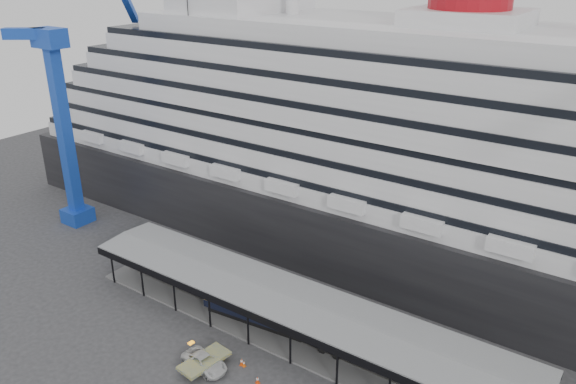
% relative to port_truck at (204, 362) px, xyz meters
% --- Properties ---
extents(ground, '(200.00, 200.00, 0.00)m').
position_rel_port_truck_xyz_m(ground, '(4.28, 4.92, -0.77)').
color(ground, '#323235').
rests_on(ground, ground).
extents(cruise_ship, '(130.00, 30.00, 43.90)m').
position_rel_port_truck_xyz_m(cruise_ship, '(4.32, 36.92, 17.58)').
color(cruise_ship, black).
rests_on(cruise_ship, ground).
extents(platform_canopy, '(56.00, 9.18, 5.30)m').
position_rel_port_truck_xyz_m(platform_canopy, '(4.28, 9.92, 1.60)').
color(platform_canopy, slate).
rests_on(platform_canopy, ground).
extents(crane_blue, '(22.63, 19.19, 47.60)m').
position_rel_port_truck_xyz_m(crane_blue, '(-40.84, 15.54, 19.19)').
color(crane_blue, '#1844B9').
rests_on(crane_blue, ground).
extents(port_truck, '(5.80, 3.24, 1.53)m').
position_rel_port_truck_xyz_m(port_truck, '(0.00, 0.00, 0.00)').
color(port_truck, silver).
rests_on(port_truck, ground).
extents(pullman_carriage, '(20.49, 4.71, 19.96)m').
position_rel_port_truck_xyz_m(pullman_carriage, '(2.96, 9.92, 1.68)').
color(pullman_carriage, black).
rests_on(pullman_carriage, ground).
extents(traffic_cone_left, '(0.57, 0.57, 0.85)m').
position_rel_port_truck_xyz_m(traffic_cone_left, '(2.98, 2.61, -0.35)').
color(traffic_cone_left, '#E74A0C').
rests_on(traffic_cone_left, ground).
extents(traffic_cone_mid, '(0.48, 0.48, 0.74)m').
position_rel_port_truck_xyz_m(traffic_cone_mid, '(3.32, 2.58, -0.40)').
color(traffic_cone_mid, '#EF5F0D').
rests_on(traffic_cone_mid, ground).
extents(traffic_cone_right, '(0.56, 0.56, 0.83)m').
position_rel_port_truck_xyz_m(traffic_cone_right, '(6.08, 1.37, -0.35)').
color(traffic_cone_right, red).
rests_on(traffic_cone_right, ground).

